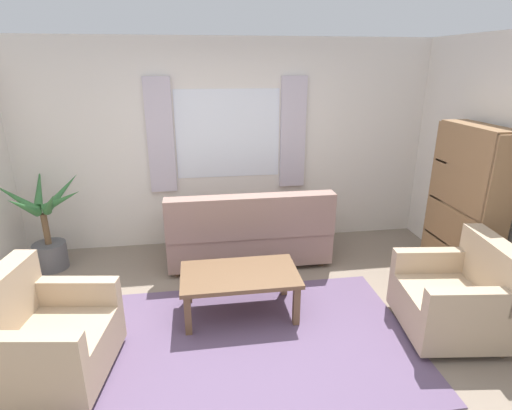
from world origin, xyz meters
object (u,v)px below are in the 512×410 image
(armchair_right, at_px, (458,297))
(bookshelf, at_px, (464,204))
(armchair_left, at_px, (44,337))
(coffee_table, at_px, (240,278))
(couch, at_px, (248,233))
(potted_plant, at_px, (47,231))

(armchair_right, xyz_separation_m, bookshelf, (0.54, 0.85, 0.54))
(armchair_left, xyz_separation_m, armchair_right, (3.41, 0.05, 0.00))
(armchair_left, height_order, coffee_table, armchair_left)
(bookshelf, bearing_deg, couch, 70.21)
(armchair_right, xyz_separation_m, coffee_table, (-1.87, 0.56, 0.03))
(bookshelf, bearing_deg, coffee_table, 96.87)
(couch, relative_size, potted_plant, 1.68)
(potted_plant, relative_size, bookshelf, 0.66)
(couch, height_order, armchair_right, couch)
(armchair_right, bearing_deg, couch, -127.92)
(bookshelf, bearing_deg, armchair_right, 147.52)
(armchair_right, bearing_deg, armchair_left, -82.18)
(armchair_right, relative_size, coffee_table, 0.85)
(armchair_left, relative_size, potted_plant, 0.84)
(armchair_left, height_order, potted_plant, potted_plant)
(armchair_right, distance_m, coffee_table, 1.95)
(couch, height_order, potted_plant, potted_plant)
(potted_plant, bearing_deg, armchair_left, -73.74)
(bookshelf, bearing_deg, potted_plant, 77.82)
(couch, bearing_deg, armchair_right, 135.02)
(armchair_right, distance_m, potted_plant, 4.36)
(potted_plant, bearing_deg, coffee_table, -31.11)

